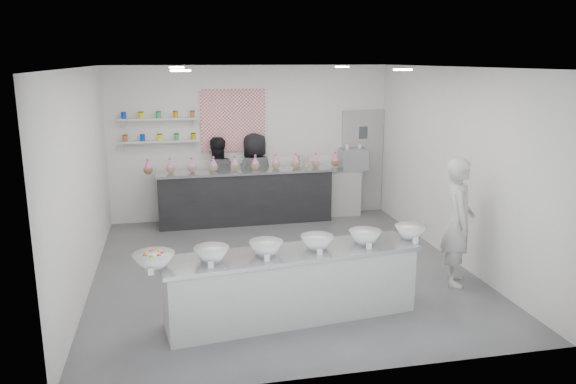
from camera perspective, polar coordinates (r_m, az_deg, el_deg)
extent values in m
plane|color=#515156|center=(8.62, -0.71, -7.82)|extent=(6.00, 6.00, 0.00)
plane|color=white|center=(8.03, -0.78, 12.56)|extent=(6.00, 6.00, 0.00)
plane|color=white|center=(11.11, -3.76, 4.99)|extent=(5.50, 0.00, 5.50)
plane|color=white|center=(8.13, -20.12, 1.10)|extent=(0.00, 6.00, 6.00)
plane|color=white|center=(9.12, 16.47, 2.63)|extent=(0.00, 6.00, 6.00)
cube|color=#A0A09D|center=(11.70, 7.53, 3.10)|extent=(0.88, 0.04, 2.10)
cube|color=#E3495A|center=(10.98, -5.60, 7.23)|extent=(1.25, 0.03, 1.20)
cube|color=silver|center=(10.89, -12.88, 5.05)|extent=(1.45, 0.22, 0.04)
cube|color=silver|center=(10.84, -12.99, 7.24)|extent=(1.45, 0.22, 0.04)
cylinder|color=white|center=(6.88, -10.87, 12.02)|extent=(0.24, 0.24, 0.02)
cylinder|color=white|center=(7.49, 11.58, 12.08)|extent=(0.24, 0.24, 0.02)
cylinder|color=white|center=(9.48, -11.24, 12.32)|extent=(0.24, 0.24, 0.02)
cylinder|color=white|center=(9.93, 5.52, 12.54)|extent=(0.24, 0.24, 0.02)
cube|color=#B1B1AC|center=(6.94, 0.39, -9.41)|extent=(3.21, 1.10, 0.86)
cube|color=black|center=(10.89, -4.33, -0.45)|extent=(3.36, 0.66, 1.04)
cube|color=white|center=(10.46, -4.16, 2.69)|extent=(3.31, 0.06, 0.28)
cube|color=#B1B1AC|center=(11.42, 4.20, -0.07)|extent=(1.26, 0.40, 0.93)
cube|color=#93969E|center=(11.43, 6.65, 3.32)|extent=(0.54, 0.37, 0.41)
imported|color=beige|center=(8.17, 16.92, -2.92)|extent=(0.65, 0.77, 1.81)
imported|color=black|center=(11.00, -7.27, 1.28)|extent=(0.90, 0.76, 1.66)
imported|color=black|center=(11.08, -3.33, 1.60)|extent=(0.99, 0.84, 1.71)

